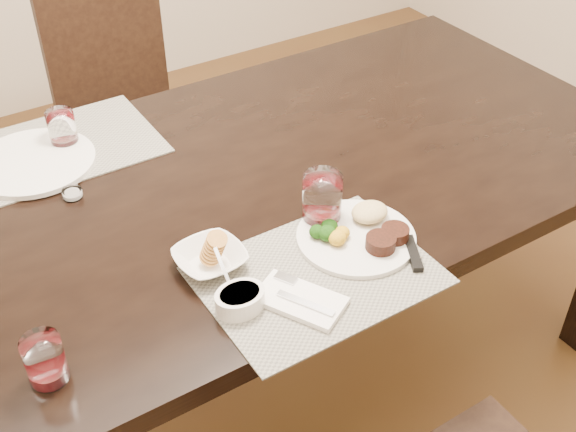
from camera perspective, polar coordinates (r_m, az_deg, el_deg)
ground_plane at (r=2.26m, az=-1.89°, el=-12.42°), size 4.50×4.50×0.00m
dining_table at (r=1.79m, az=-2.32°, el=1.26°), size 2.00×1.00×0.75m
chair_far at (r=2.61m, az=-12.85°, el=8.74°), size 0.42×0.42×0.90m
placemat_near at (r=1.46m, az=2.31°, el=-4.68°), size 0.46×0.34×0.00m
placemat_far at (r=1.93m, az=-17.30°, el=5.26°), size 0.46×0.34×0.00m
dinner_plate at (r=1.54m, az=5.83°, el=-1.34°), size 0.25×0.25×0.05m
napkin_fork at (r=1.40m, az=0.94°, el=-6.63°), size 0.16×0.19×0.02m
steak_knife at (r=1.54m, az=9.14°, el=-2.35°), size 0.09×0.24×0.01m
cracker_bowl at (r=1.47m, az=-6.19°, el=-3.33°), size 0.15×0.15×0.06m
sauce_ramekin at (r=1.38m, az=-3.82°, el=-6.56°), size 0.10×0.15×0.08m
wine_glass_near at (r=1.56m, az=2.71°, el=1.17°), size 0.09×0.09×0.12m
far_plate at (r=1.87m, az=-19.48°, el=4.04°), size 0.30×0.30×0.01m
wine_glass_far at (r=1.91m, az=-17.38°, el=6.47°), size 0.07×0.07×0.10m
wine_glass_side at (r=1.32m, az=-18.61°, el=-10.86°), size 0.07×0.07×0.09m
salt_cellar at (r=1.73m, az=-16.67°, el=1.69°), size 0.05×0.05×0.02m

